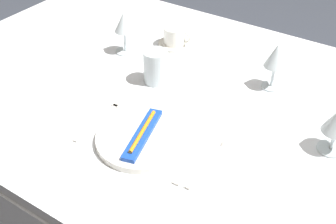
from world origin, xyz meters
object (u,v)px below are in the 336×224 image
dinner_knife (196,159)px  coffee_cup_left (176,35)px  wine_glass_right (124,25)px  spoon_soup (215,157)px  wine_glass_centre (276,58)px  fork_outer (102,117)px  dinner_plate (143,138)px  toothbrush_package (143,134)px  drink_tumbler (156,69)px

dinner_knife → coffee_cup_left: 0.60m
dinner_knife → wine_glass_right: bearing=145.4°
spoon_soup → wine_glass_centre: wine_glass_centre is taller
fork_outer → wine_glass_centre: (0.34, 0.41, 0.10)m
coffee_cup_left → spoon_soup: bearing=-47.5°
coffee_cup_left → wine_glass_centre: bearing=-9.1°
dinner_plate → wine_glass_right: wine_glass_right is taller
spoon_soup → wine_glass_centre: size_ratio=1.42×
toothbrush_package → spoon_soup: toothbrush_package is taller
toothbrush_package → fork_outer: bearing=173.8°
toothbrush_package → coffee_cup_left: bearing=113.4°
fork_outer → drink_tumbler: (0.02, 0.24, 0.04)m
coffee_cup_left → wine_glass_right: bearing=-131.2°
wine_glass_centre → wine_glass_right: 0.52m
wine_glass_right → drink_tumbler: bearing=-26.1°
toothbrush_package → wine_glass_centre: wine_glass_centre is taller
fork_outer → drink_tumbler: size_ratio=2.06×
coffee_cup_left → toothbrush_package: bearing=-66.6°
dinner_plate → drink_tumbler: size_ratio=2.34×
wine_glass_centre → drink_tumbler: 0.36m
toothbrush_package → dinner_knife: 0.15m
wine_glass_right → coffee_cup_left: bearing=48.8°
spoon_soup → drink_tumbler: 0.39m
spoon_soup → wine_glass_centre: bearing=91.2°
wine_glass_right → drink_tumbler: size_ratio=1.38×
dinner_plate → coffee_cup_left: (-0.21, 0.49, 0.03)m
spoon_soup → coffee_cup_left: coffee_cup_left is taller
dinner_knife → spoon_soup: 0.05m
spoon_soup → dinner_knife: bearing=-138.3°
spoon_soup → wine_glass_centre: (-0.01, 0.37, 0.10)m
toothbrush_package → fork_outer: 0.16m
spoon_soup → coffee_cup_left: size_ratio=2.03×
dinner_plate → spoon_soup: (0.19, 0.05, -0.01)m
fork_outer → coffee_cup_left: 0.48m
wine_glass_right → dinner_plate: bearing=-46.6°
fork_outer → dinner_knife: bearing=0.1°
dinner_knife → drink_tumbler: drink_tumbler is taller
fork_outer → wine_glass_centre: bearing=50.6°
spoon_soup → wine_glass_right: (-0.52, 0.30, 0.10)m
dinner_plate → dinner_knife: size_ratio=1.14×
toothbrush_package → dinner_plate: bearing=180.0°
dinner_plate → drink_tumbler: bearing=118.0°
dinner_knife → drink_tumbler: size_ratio=2.04×
spoon_soup → coffee_cup_left: (-0.40, 0.44, 0.04)m
dinner_knife → wine_glass_centre: bearing=85.9°
toothbrush_package → wine_glass_right: (-0.33, 0.35, 0.08)m
wine_glass_centre → drink_tumbler: (-0.32, -0.17, -0.06)m
dinner_plate → coffee_cup_left: coffee_cup_left is taller
drink_tumbler → dinner_plate: bearing=-62.0°
toothbrush_package → coffee_cup_left: (-0.21, 0.49, 0.01)m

